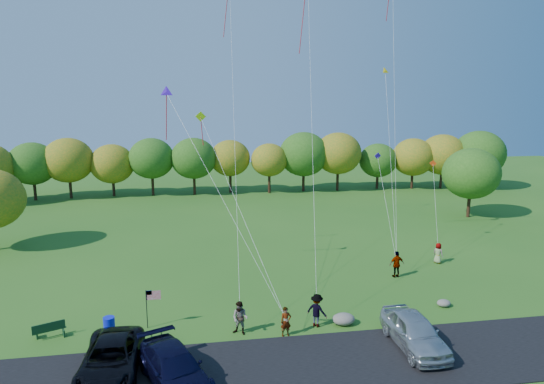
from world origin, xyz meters
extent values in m
plane|color=#2A5F1B|center=(0.00, 0.00, 0.00)|extent=(140.00, 140.00, 0.00)
cube|color=black|center=(0.00, -4.00, 0.03)|extent=(44.00, 6.00, 0.06)
cylinder|color=#392314|center=(-24.85, 39.97, 1.44)|extent=(0.36, 0.36, 2.88)
ellipsoid|color=#436E1B|center=(-24.85, 39.97, 4.85)|extent=(6.07, 6.07, 5.46)
cylinder|color=#392314|center=(-19.74, 36.00, 1.25)|extent=(0.36, 0.36, 2.50)
ellipsoid|color=#265817|center=(-19.74, 36.00, 4.08)|extent=(4.85, 4.85, 4.36)
cylinder|color=#392314|center=(-15.74, 39.22, 1.15)|extent=(0.36, 0.36, 2.31)
ellipsoid|color=#436E1B|center=(-15.74, 39.22, 3.96)|extent=(5.08, 5.08, 4.57)
cylinder|color=#392314|center=(-10.45, 36.28, 1.34)|extent=(0.36, 0.36, 2.69)
ellipsoid|color=#436E1B|center=(-10.45, 36.28, 4.73)|extent=(6.28, 6.28, 5.65)
cylinder|color=#392314|center=(-4.21, 38.02, 1.49)|extent=(0.36, 0.36, 2.97)
ellipsoid|color=#436E1B|center=(-4.21, 38.02, 4.77)|extent=(5.52, 5.52, 4.97)
cylinder|color=#392314|center=(0.72, 36.28, 1.23)|extent=(0.36, 0.36, 2.45)
ellipsoid|color=#436E1B|center=(0.72, 36.28, 4.38)|extent=(5.92, 5.92, 5.33)
cylinder|color=#392314|center=(4.52, 39.64, 1.49)|extent=(0.36, 0.36, 2.98)
ellipsoid|color=#265817|center=(4.52, 39.64, 4.72)|extent=(5.35, 5.35, 4.82)
cylinder|color=#392314|center=(10.32, 38.39, 1.52)|extent=(0.36, 0.36, 3.04)
ellipsoid|color=#265817|center=(10.32, 38.39, 4.72)|extent=(5.18, 5.18, 4.66)
cylinder|color=#392314|center=(15.52, 38.72, 1.28)|extent=(0.36, 0.36, 2.56)
ellipsoid|color=#436E1B|center=(15.52, 38.72, 4.53)|extent=(6.07, 6.07, 5.46)
cylinder|color=#392314|center=(20.76, 36.51, 1.14)|extent=(0.36, 0.36, 2.27)
ellipsoid|color=#436E1B|center=(20.76, 36.51, 4.02)|extent=(5.37, 5.37, 4.84)
cylinder|color=#392314|center=(25.35, 39.06, 1.10)|extent=(0.36, 0.36, 2.21)
ellipsoid|color=#265817|center=(25.35, 39.06, 4.21)|extent=(6.18, 6.18, 5.56)
cylinder|color=#392314|center=(30.11, 39.79, 1.13)|extent=(0.36, 0.36, 2.25)
ellipsoid|color=#436E1B|center=(30.11, 39.79, 4.36)|extent=(6.50, 6.50, 5.85)
cylinder|color=#392314|center=(34.74, 39.86, 1.44)|extent=(0.36, 0.36, 2.88)
ellipsoid|color=#265817|center=(34.74, 39.86, 4.54)|extent=(5.12, 5.12, 4.61)
cylinder|color=#392314|center=(24.00, 22.00, 1.40)|extent=(0.36, 0.36, 2.80)
ellipsoid|color=#265817|center=(24.00, 22.00, 4.75)|extent=(6.00, 6.00, 5.40)
imported|color=black|center=(-9.26, -3.24, 0.84)|extent=(2.68, 5.67, 1.57)
imported|color=black|center=(-6.30, -4.50, 0.84)|extent=(4.08, 5.83, 1.57)
imported|color=#B1B7BC|center=(5.79, -3.18, 0.93)|extent=(2.14, 5.15, 1.74)
imported|color=#4C4C59|center=(-0.50, -0.80, 0.82)|extent=(0.64, 0.47, 1.65)
imported|color=#4C4C59|center=(-2.92, -0.20, 0.94)|extent=(1.14, 1.06, 1.87)
imported|color=#4C4C59|center=(1.44, 0.02, 0.96)|extent=(1.39, 1.35, 1.91)
imported|color=#4C4C59|center=(9.04, 6.47, 0.97)|extent=(1.18, 0.58, 1.94)
imported|color=#4C4C59|center=(13.46, 8.77, 0.81)|extent=(0.85, 0.94, 1.62)
cube|color=#13341C|center=(-13.12, 1.12, 0.39)|extent=(1.56, 0.77, 0.06)
cube|color=#13341C|center=(-13.12, 0.95, 0.66)|extent=(1.54, 0.71, 0.51)
cube|color=#13341C|center=(-13.81, 1.12, 0.19)|extent=(0.23, 0.41, 0.39)
cube|color=#13341C|center=(-12.43, 1.12, 0.19)|extent=(0.23, 0.41, 0.39)
cylinder|color=#0D1AD1|center=(-10.03, 1.09, 0.46)|extent=(0.62, 0.62, 0.92)
cylinder|color=black|center=(-8.01, 1.37, 1.12)|extent=(0.05, 0.05, 2.24)
cube|color=red|center=(-7.61, 1.37, 1.93)|extent=(0.81, 0.54, 0.02)
cube|color=navy|center=(-7.85, 1.38, 2.09)|extent=(0.32, 0.02, 0.25)
ellipsoid|color=slate|center=(3.01, -0.03, 0.33)|extent=(1.31, 1.03, 0.66)
ellipsoid|color=gray|center=(9.90, 1.28, 0.22)|extent=(0.85, 0.71, 0.44)
cone|color=#4413C2|center=(-6.73, 7.69, 13.10)|extent=(0.90, 0.43, 0.82)
cone|color=gold|center=(9.76, 11.95, 14.76)|extent=(0.78, 0.57, 0.63)
cube|color=#F44211|center=(14.72, 12.87, 7.29)|extent=(0.52, 0.34, 0.57)
cube|color=#CFFF15|center=(-4.51, 12.62, 11.32)|extent=(0.81, 0.27, 0.78)
cube|color=#3F13C4|center=(9.97, 13.30, 7.97)|extent=(0.59, 0.18, 0.58)
camera|label=1|loc=(-5.21, -24.73, 12.83)|focal=32.00mm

